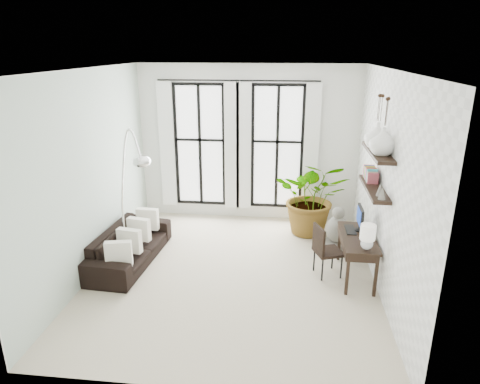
% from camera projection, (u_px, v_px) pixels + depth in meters
% --- Properties ---
extents(floor, '(5.00, 5.00, 0.00)m').
position_uv_depth(floor, '(233.00, 274.00, 6.95)').
color(floor, beige).
rests_on(floor, ground).
extents(ceiling, '(5.00, 5.00, 0.00)m').
position_uv_depth(ceiling, '(232.00, 69.00, 5.92)').
color(ceiling, white).
rests_on(ceiling, wall_back).
extents(wall_left, '(0.00, 5.00, 5.00)m').
position_uv_depth(wall_left, '(90.00, 175.00, 6.67)').
color(wall_left, '#B1C6B6').
rests_on(wall_left, floor).
extents(wall_right, '(0.00, 5.00, 5.00)m').
position_uv_depth(wall_right, '(386.00, 185.00, 6.19)').
color(wall_right, white).
rests_on(wall_right, floor).
extents(wall_back, '(4.50, 0.00, 4.50)m').
position_uv_depth(wall_back, '(248.00, 144.00, 8.78)').
color(wall_back, white).
rests_on(wall_back, floor).
extents(windows, '(3.26, 0.13, 2.65)m').
position_uv_depth(windows, '(238.00, 147.00, 8.75)').
color(windows, white).
rests_on(windows, wall_back).
extents(wall_shelves, '(0.25, 1.30, 0.60)m').
position_uv_depth(wall_shelves, '(375.00, 173.00, 6.32)').
color(wall_shelves, black).
rests_on(wall_shelves, wall_right).
extents(sofa, '(0.92, 2.05, 0.59)m').
position_uv_depth(sofa, '(130.00, 246.00, 7.27)').
color(sofa, black).
rests_on(sofa, floor).
extents(throw_pillows, '(0.40, 1.52, 0.40)m').
position_uv_depth(throw_pillows, '(134.00, 235.00, 7.19)').
color(throw_pillows, white).
rests_on(throw_pillows, sofa).
extents(plant, '(1.48, 1.33, 1.50)m').
position_uv_depth(plant, '(312.00, 197.00, 8.25)').
color(plant, '#2D7228').
rests_on(plant, floor).
extents(desk, '(0.51, 1.20, 1.10)m').
position_uv_depth(desk, '(358.00, 240.00, 6.59)').
color(desk, black).
rests_on(desk, floor).
extents(desk_chair, '(0.52, 0.52, 0.86)m').
position_uv_depth(desk_chair, '(324.00, 248.00, 6.76)').
color(desk_chair, black).
rests_on(desk_chair, floor).
extents(arc_lamp, '(0.73, 0.34, 2.29)m').
position_uv_depth(arc_lamp, '(133.00, 182.00, 6.95)').
color(arc_lamp, silver).
rests_on(arc_lamp, floor).
extents(buddha, '(0.45, 0.45, 0.81)m').
position_uv_depth(buddha, '(337.00, 231.00, 7.72)').
color(buddha, gray).
rests_on(buddha, floor).
extents(vase_a, '(0.37, 0.37, 0.38)m').
position_uv_depth(vase_a, '(383.00, 141.00, 5.88)').
color(vase_a, white).
rests_on(vase_a, shelf_upper).
extents(vase_b, '(0.37, 0.37, 0.38)m').
position_uv_depth(vase_b, '(377.00, 136.00, 6.25)').
color(vase_b, white).
rests_on(vase_b, shelf_upper).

